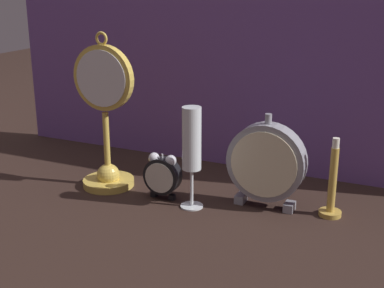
{
  "coord_description": "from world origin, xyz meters",
  "views": [
    {
      "loc": [
        0.45,
        -0.89,
        0.47
      ],
      "look_at": [
        0.0,
        0.08,
        0.13
      ],
      "focal_mm": 50.0,
      "sensor_mm": 36.0,
      "label": 1
    }
  ],
  "objects_px": {
    "mantel_clock_silver": "(266,163)",
    "brass_candlestick": "(332,190)",
    "pocket_watch_on_stand": "(106,126)",
    "champagne_flute": "(192,146)",
    "alarm_clock_twin_bell": "(162,174)"
  },
  "relations": [
    {
      "from": "brass_candlestick",
      "to": "alarm_clock_twin_bell",
      "type": "bearing_deg",
      "value": -169.68
    },
    {
      "from": "pocket_watch_on_stand",
      "to": "champagne_flute",
      "type": "height_order",
      "value": "pocket_watch_on_stand"
    },
    {
      "from": "mantel_clock_silver",
      "to": "brass_candlestick",
      "type": "relative_size",
      "value": 1.23
    },
    {
      "from": "mantel_clock_silver",
      "to": "brass_candlestick",
      "type": "height_order",
      "value": "mantel_clock_silver"
    },
    {
      "from": "alarm_clock_twin_bell",
      "to": "brass_candlestick",
      "type": "distance_m",
      "value": 0.35
    },
    {
      "from": "pocket_watch_on_stand",
      "to": "mantel_clock_silver",
      "type": "height_order",
      "value": "pocket_watch_on_stand"
    },
    {
      "from": "pocket_watch_on_stand",
      "to": "brass_candlestick",
      "type": "xyz_separation_m",
      "value": [
        0.5,
        0.05,
        -0.09
      ]
    },
    {
      "from": "pocket_watch_on_stand",
      "to": "brass_candlestick",
      "type": "height_order",
      "value": "pocket_watch_on_stand"
    },
    {
      "from": "pocket_watch_on_stand",
      "to": "champagne_flute",
      "type": "xyz_separation_m",
      "value": [
        0.22,
        -0.03,
        -0.01
      ]
    },
    {
      "from": "champagne_flute",
      "to": "brass_candlestick",
      "type": "relative_size",
      "value": 1.31
    },
    {
      "from": "pocket_watch_on_stand",
      "to": "champagne_flute",
      "type": "distance_m",
      "value": 0.23
    },
    {
      "from": "pocket_watch_on_stand",
      "to": "champagne_flute",
      "type": "bearing_deg",
      "value": -6.83
    },
    {
      "from": "alarm_clock_twin_bell",
      "to": "champagne_flute",
      "type": "distance_m",
      "value": 0.11
    },
    {
      "from": "pocket_watch_on_stand",
      "to": "alarm_clock_twin_bell",
      "type": "height_order",
      "value": "pocket_watch_on_stand"
    },
    {
      "from": "pocket_watch_on_stand",
      "to": "mantel_clock_silver",
      "type": "xyz_separation_m",
      "value": [
        0.36,
        0.04,
        -0.05
      ]
    }
  ]
}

